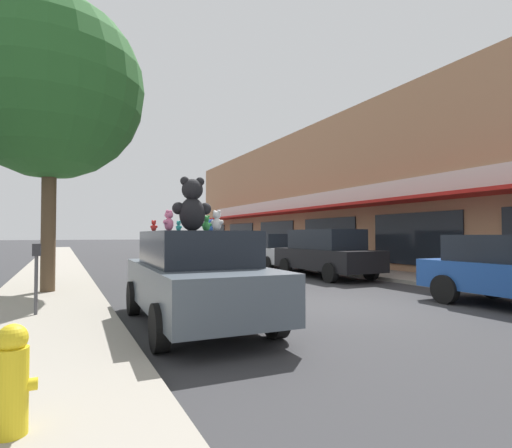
% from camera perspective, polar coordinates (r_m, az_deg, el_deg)
% --- Properties ---
extents(ground_plane, '(260.00, 260.00, 0.00)m').
position_cam_1_polar(ground_plane, '(9.06, 10.82, -11.40)').
color(ground_plane, '#333335').
extents(sidewalk_near, '(2.37, 90.00, 0.12)m').
position_cam_1_polar(sidewalk_near, '(7.31, -28.37, -13.15)').
color(sidewalk_near, gray).
rests_on(sidewalk_near, ground_plane).
extents(sidewalk_far, '(2.37, 90.00, 0.12)m').
position_cam_1_polar(sidewalk_far, '(13.18, 30.96, -7.84)').
color(sidewalk_far, gray).
rests_on(sidewalk_far, ground_plane).
extents(storefront_row, '(14.75, 32.75, 7.55)m').
position_cam_1_polar(storefront_row, '(26.96, 18.30, 3.23)').
color(storefront_row, tan).
rests_on(storefront_row, ground_plane).
extents(plush_art_car, '(2.04, 4.44, 1.62)m').
position_cam_1_polar(plush_art_car, '(7.02, -8.65, -7.37)').
color(plush_art_car, '#4C5660').
rests_on(plush_art_car, ground_plane).
extents(teddy_bear_giant, '(0.69, 0.44, 0.92)m').
position_cam_1_polar(teddy_bear_giant, '(6.87, -9.10, 2.70)').
color(teddy_bear_giant, black).
rests_on(teddy_bear_giant, plush_art_car).
extents(teddy_bear_white, '(0.21, 0.26, 0.35)m').
position_cam_1_polar(teddy_bear_white, '(6.74, -5.62, 0.43)').
color(teddy_bear_white, white).
rests_on(teddy_bear_white, plush_art_car).
extents(teddy_bear_blue, '(0.16, 0.17, 0.25)m').
position_cam_1_polar(teddy_bear_blue, '(7.83, -6.50, -0.22)').
color(teddy_bear_blue, blue).
rests_on(teddy_bear_blue, plush_art_car).
extents(teddy_bear_red, '(0.14, 0.15, 0.21)m').
position_cam_1_polar(teddy_bear_red, '(7.75, -14.40, -0.28)').
color(teddy_bear_red, red).
rests_on(teddy_bear_red, plush_art_car).
extents(teddy_bear_pink, '(0.23, 0.23, 0.34)m').
position_cam_1_polar(teddy_bear_pink, '(6.57, -12.35, 0.45)').
color(teddy_bear_pink, pink).
rests_on(teddy_bear_pink, plush_art_car).
extents(teddy_bear_teal, '(0.13, 0.16, 0.22)m').
position_cam_1_polar(teddy_bear_teal, '(8.00, -11.00, -0.33)').
color(teddy_bear_teal, teal).
rests_on(teddy_bear_teal, plush_art_car).
extents(teddy_bear_green, '(0.22, 0.15, 0.30)m').
position_cam_1_polar(teddy_bear_green, '(7.29, -7.14, 0.07)').
color(teddy_bear_green, green).
rests_on(teddy_bear_green, plush_art_car).
extents(parked_car_far_center, '(1.91, 4.57, 1.75)m').
position_cam_1_polar(parked_car_far_center, '(14.79, 9.90, -4.05)').
color(parked_car_far_center, black).
rests_on(parked_car_far_center, ground_plane).
extents(parked_car_far_right, '(1.88, 4.70, 1.59)m').
position_cam_1_polar(parked_car_far_right, '(18.50, 1.93, -3.80)').
color(parked_car_far_right, '#B7B7BC').
rests_on(parked_car_far_right, ground_plane).
extents(street_tree, '(4.67, 4.67, 7.54)m').
position_cam_1_polar(street_tree, '(12.02, -27.31, 16.85)').
color(street_tree, brown).
rests_on(street_tree, sidewalk_near).
extents(fire_hydrant, '(0.33, 0.22, 0.79)m').
position_cam_1_polar(fire_hydrant, '(3.53, -31.53, -18.40)').
color(fire_hydrant, yellow).
rests_on(fire_hydrant, sidewalk_near).
extents(parking_meter, '(0.14, 0.10, 1.27)m').
position_cam_1_polar(parking_meter, '(8.23, -28.89, -5.69)').
color(parking_meter, '#4C4C51').
rests_on(parking_meter, sidewalk_near).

